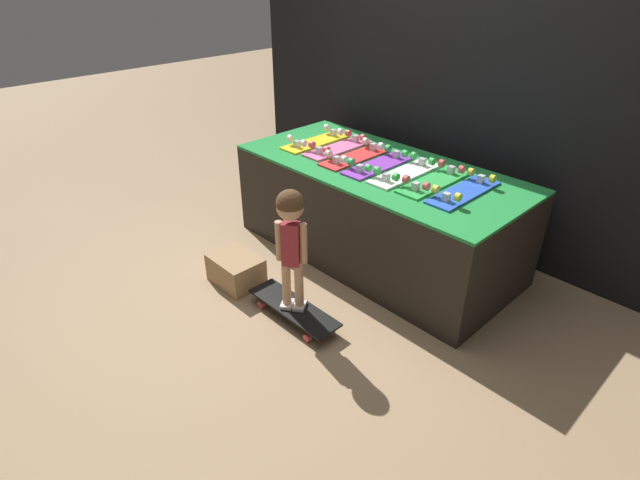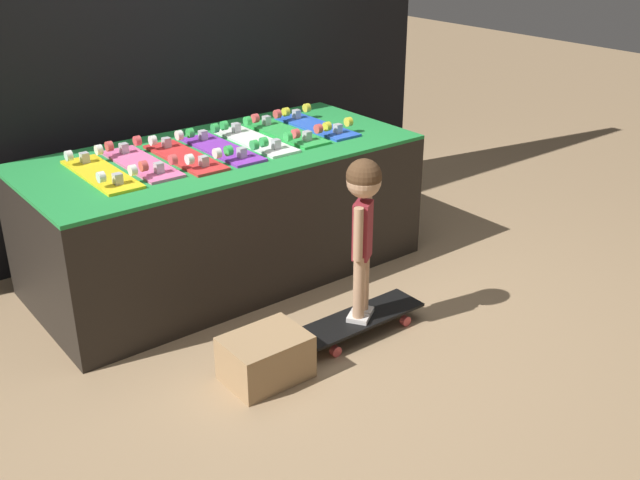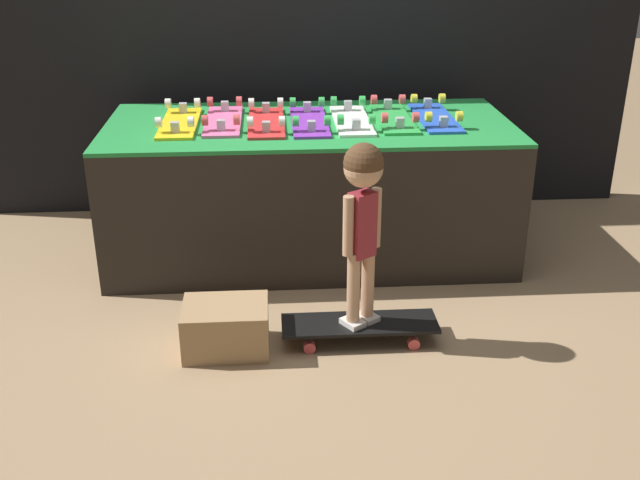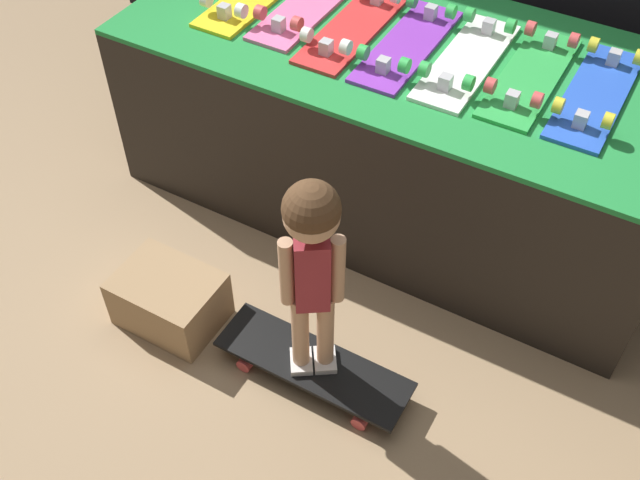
{
  "view_description": "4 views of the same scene",
  "coord_description": "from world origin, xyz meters",
  "px_view_note": "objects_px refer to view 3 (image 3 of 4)",
  "views": [
    {
      "loc": [
        2.11,
        -1.93,
        2.05
      ],
      "look_at": [
        0.13,
        -0.03,
        0.46
      ],
      "focal_mm": 28.0,
      "sensor_mm": 36.0,
      "label": 1
    },
    {
      "loc": [
        -1.94,
        -2.68,
        1.95
      ],
      "look_at": [
        0.07,
        -0.1,
        0.46
      ],
      "focal_mm": 42.0,
      "sensor_mm": 36.0,
      "label": 2
    },
    {
      "loc": [
        -0.21,
        -3.13,
        1.73
      ],
      "look_at": [
        0.0,
        -0.08,
        0.39
      ],
      "focal_mm": 42.0,
      "sensor_mm": 36.0,
      "label": 3
    },
    {
      "loc": [
        0.89,
        -1.52,
        2.21
      ],
      "look_at": [
        0.06,
        -0.07,
        0.43
      ],
      "focal_mm": 42.0,
      "sensor_mm": 36.0,
      "label": 4
    }
  ],
  "objects_px": {
    "skateboard_yellow_on_rack": "(180,121)",
    "child": "(363,201)",
    "skateboard_red_on_rack": "(266,121)",
    "skateboard_purple_on_rack": "(309,120)",
    "skateboard_white_on_rack": "(352,118)",
    "skateboard_green_on_rack": "(394,117)",
    "storage_box": "(226,327)",
    "skateboard_blue_on_rack": "(435,116)",
    "skateboard_on_floor": "(360,325)",
    "skateboard_pink_on_rack": "(223,119)"
  },
  "relations": [
    {
      "from": "skateboard_white_on_rack",
      "to": "skateboard_pink_on_rack",
      "type": "bearing_deg",
      "value": 177.18
    },
    {
      "from": "skateboard_purple_on_rack",
      "to": "skateboard_white_on_rack",
      "type": "xyz_separation_m",
      "value": [
        0.22,
        0.01,
        0.0
      ]
    },
    {
      "from": "skateboard_yellow_on_rack",
      "to": "storage_box",
      "type": "xyz_separation_m",
      "value": [
        0.25,
        -1.01,
        -0.64
      ]
    },
    {
      "from": "skateboard_white_on_rack",
      "to": "skateboard_green_on_rack",
      "type": "distance_m",
      "value": 0.22
    },
    {
      "from": "child",
      "to": "skateboard_red_on_rack",
      "type": "bearing_deg",
      "value": 78.08
    },
    {
      "from": "skateboard_purple_on_rack",
      "to": "skateboard_white_on_rack",
      "type": "distance_m",
      "value": 0.22
    },
    {
      "from": "skateboard_white_on_rack",
      "to": "child",
      "type": "distance_m",
      "value": 0.98
    },
    {
      "from": "skateboard_yellow_on_rack",
      "to": "storage_box",
      "type": "distance_m",
      "value": 1.23
    },
    {
      "from": "skateboard_red_on_rack",
      "to": "skateboard_white_on_rack",
      "type": "relative_size",
      "value": 1.0
    },
    {
      "from": "child",
      "to": "skateboard_pink_on_rack",
      "type": "bearing_deg",
      "value": 87.36
    },
    {
      "from": "skateboard_purple_on_rack",
      "to": "skateboard_pink_on_rack",
      "type": "bearing_deg",
      "value": 174.19
    },
    {
      "from": "skateboard_white_on_rack",
      "to": "child",
      "type": "relative_size",
      "value": 0.74
    },
    {
      "from": "skateboard_purple_on_rack",
      "to": "storage_box",
      "type": "height_order",
      "value": "skateboard_purple_on_rack"
    },
    {
      "from": "skateboard_purple_on_rack",
      "to": "child",
      "type": "height_order",
      "value": "child"
    },
    {
      "from": "skateboard_green_on_rack",
      "to": "skateboard_white_on_rack",
      "type": "bearing_deg",
      "value": -174.84
    },
    {
      "from": "skateboard_purple_on_rack",
      "to": "skateboard_green_on_rack",
      "type": "height_order",
      "value": "same"
    },
    {
      "from": "skateboard_on_floor",
      "to": "storage_box",
      "type": "distance_m",
      "value": 0.58
    },
    {
      "from": "storage_box",
      "to": "skateboard_yellow_on_rack",
      "type": "bearing_deg",
      "value": 103.95
    },
    {
      "from": "skateboard_yellow_on_rack",
      "to": "child",
      "type": "height_order",
      "value": "child"
    },
    {
      "from": "skateboard_yellow_on_rack",
      "to": "child",
      "type": "bearing_deg",
      "value": -49.83
    },
    {
      "from": "skateboard_on_floor",
      "to": "child",
      "type": "relative_size",
      "value": 0.84
    },
    {
      "from": "skateboard_purple_on_rack",
      "to": "skateboard_blue_on_rack",
      "type": "height_order",
      "value": "same"
    },
    {
      "from": "skateboard_yellow_on_rack",
      "to": "skateboard_purple_on_rack",
      "type": "distance_m",
      "value": 0.67
    },
    {
      "from": "skateboard_green_on_rack",
      "to": "storage_box",
      "type": "height_order",
      "value": "skateboard_green_on_rack"
    },
    {
      "from": "skateboard_red_on_rack",
      "to": "skateboard_purple_on_rack",
      "type": "distance_m",
      "value": 0.22
    },
    {
      "from": "skateboard_red_on_rack",
      "to": "skateboard_white_on_rack",
      "type": "height_order",
      "value": "same"
    },
    {
      "from": "skateboard_red_on_rack",
      "to": "storage_box",
      "type": "distance_m",
      "value": 1.2
    },
    {
      "from": "skateboard_red_on_rack",
      "to": "skateboard_white_on_rack",
      "type": "distance_m",
      "value": 0.45
    },
    {
      "from": "skateboard_purple_on_rack",
      "to": "skateboard_green_on_rack",
      "type": "distance_m",
      "value": 0.45
    },
    {
      "from": "skateboard_green_on_rack",
      "to": "skateboard_blue_on_rack",
      "type": "bearing_deg",
      "value": 1.54
    },
    {
      "from": "storage_box",
      "to": "skateboard_purple_on_rack",
      "type": "bearing_deg",
      "value": 67.26
    },
    {
      "from": "skateboard_blue_on_rack",
      "to": "storage_box",
      "type": "height_order",
      "value": "skateboard_blue_on_rack"
    },
    {
      "from": "skateboard_yellow_on_rack",
      "to": "storage_box",
      "type": "relative_size",
      "value": 1.66
    },
    {
      "from": "skateboard_pink_on_rack",
      "to": "child",
      "type": "distance_m",
      "value": 1.18
    },
    {
      "from": "skateboard_pink_on_rack",
      "to": "skateboard_white_on_rack",
      "type": "height_order",
      "value": "same"
    },
    {
      "from": "skateboard_on_floor",
      "to": "child",
      "type": "height_order",
      "value": "child"
    },
    {
      "from": "skateboard_red_on_rack",
      "to": "skateboard_on_floor",
      "type": "bearing_deg",
      "value": -68.17
    },
    {
      "from": "skateboard_green_on_rack",
      "to": "child",
      "type": "xyz_separation_m",
      "value": [
        -0.28,
        -1.0,
        -0.09
      ]
    },
    {
      "from": "child",
      "to": "storage_box",
      "type": "distance_m",
      "value": 0.8
    },
    {
      "from": "skateboard_yellow_on_rack",
      "to": "skateboard_green_on_rack",
      "type": "height_order",
      "value": "same"
    },
    {
      "from": "skateboard_blue_on_rack",
      "to": "skateboard_on_floor",
      "type": "distance_m",
      "value": 1.31
    },
    {
      "from": "skateboard_green_on_rack",
      "to": "skateboard_on_floor",
      "type": "height_order",
      "value": "skateboard_green_on_rack"
    },
    {
      "from": "skateboard_red_on_rack",
      "to": "storage_box",
      "type": "xyz_separation_m",
      "value": [
        -0.19,
        -0.99,
        -0.64
      ]
    },
    {
      "from": "skateboard_white_on_rack",
      "to": "skateboard_green_on_rack",
      "type": "height_order",
      "value": "same"
    },
    {
      "from": "skateboard_purple_on_rack",
      "to": "storage_box",
      "type": "xyz_separation_m",
      "value": [
        -0.42,
        -0.99,
        -0.64
      ]
    },
    {
      "from": "skateboard_pink_on_rack",
      "to": "skateboard_purple_on_rack",
      "type": "distance_m",
      "value": 0.45
    },
    {
      "from": "skateboard_green_on_rack",
      "to": "storage_box",
      "type": "distance_m",
      "value": 1.49
    },
    {
      "from": "skateboard_yellow_on_rack",
      "to": "skateboard_blue_on_rack",
      "type": "distance_m",
      "value": 1.34
    },
    {
      "from": "skateboard_pink_on_rack",
      "to": "skateboard_green_on_rack",
      "type": "xyz_separation_m",
      "value": [
        0.89,
        -0.01,
        0.0
      ]
    },
    {
      "from": "skateboard_blue_on_rack",
      "to": "skateboard_on_floor",
      "type": "xyz_separation_m",
      "value": [
        -0.51,
        -1.0,
        -0.67
      ]
    }
  ]
}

